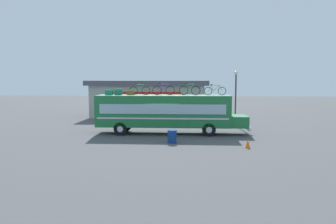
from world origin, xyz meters
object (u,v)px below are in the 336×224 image
at_px(rooftop_bicycle_2, 163,90).
at_px(rooftop_bicycle_3, 190,90).
at_px(street_lamp, 236,91).
at_px(luggage_bag_1, 109,93).
at_px(rooftop_bicycle_4, 215,91).
at_px(trash_bin, 172,137).
at_px(luggage_bag_3, 130,93).
at_px(bus, 166,111).
at_px(traffic_cone, 248,143).
at_px(luggage_bag_2, 118,92).
at_px(rooftop_bicycle_1, 140,90).

distance_m(rooftop_bicycle_2, rooftop_bicycle_3, 2.07).
bearing_deg(street_lamp, luggage_bag_1, -155.57).
distance_m(rooftop_bicycle_4, trash_bin, 6.03).
relative_size(luggage_bag_1, luggage_bag_3, 1.16).
xyz_separation_m(rooftop_bicycle_2, rooftop_bicycle_4, (4.06, 0.31, -0.03)).
relative_size(bus, luggage_bag_1, 21.22).
bearing_deg(traffic_cone, bus, 136.71).
height_order(luggage_bag_1, rooftop_bicycle_3, rooftop_bicycle_3).
height_order(luggage_bag_1, luggage_bag_2, luggage_bag_2).
bearing_deg(luggage_bag_3, bus, -5.73).
bearing_deg(rooftop_bicycle_3, rooftop_bicycle_2, -176.68).
relative_size(rooftop_bicycle_2, traffic_cone, 2.95).
relative_size(luggage_bag_2, rooftop_bicycle_2, 0.30).
bearing_deg(rooftop_bicycle_2, bus, -11.34).
distance_m(luggage_bag_3, street_lamp, 10.06).
xyz_separation_m(bus, luggage_bag_1, (-4.56, -0.06, 1.48)).
bearing_deg(rooftop_bicycle_4, bus, -174.65).
height_order(bus, rooftop_bicycle_3, rooftop_bicycle_3).
relative_size(bus, luggage_bag_3, 24.71).
bearing_deg(rooftop_bicycle_1, rooftop_bicycle_2, -5.98).
xyz_separation_m(luggage_bag_1, luggage_bag_3, (1.62, 0.36, -0.01)).
height_order(luggage_bag_1, luggage_bag_3, luggage_bag_1).
distance_m(rooftop_bicycle_3, rooftop_bicycle_4, 2.01).
relative_size(rooftop_bicycle_1, street_lamp, 0.33).
height_order(luggage_bag_2, trash_bin, luggage_bag_2).
distance_m(luggage_bag_1, luggage_bag_2, 0.74).
relative_size(rooftop_bicycle_4, trash_bin, 1.99).
bearing_deg(rooftop_bicycle_1, luggage_bag_2, -176.86).
relative_size(rooftop_bicycle_1, trash_bin, 1.94).
bearing_deg(rooftop_bicycle_2, trash_bin, -76.95).
bearing_deg(trash_bin, rooftop_bicycle_3, 73.58).
height_order(luggage_bag_1, street_lamp, street_lamp).
relative_size(luggage_bag_3, rooftop_bicycle_3, 0.29).
bearing_deg(bus, luggage_bag_1, -179.21).
bearing_deg(trash_bin, traffic_cone, -15.86).
bearing_deg(trash_bin, street_lamp, 57.72).
bearing_deg(luggage_bag_2, rooftop_bicycle_3, 0.11).
distance_m(luggage_bag_2, trash_bin, 6.66).
xyz_separation_m(rooftop_bicycle_3, traffic_cone, (3.67, -5.34, -3.17)).
height_order(luggage_bag_3, trash_bin, luggage_bag_3).
distance_m(rooftop_bicycle_2, rooftop_bicycle_4, 4.08).
height_order(bus, luggage_bag_3, luggage_bag_3).
xyz_separation_m(rooftop_bicycle_3, rooftop_bicycle_4, (2.00, 0.19, -0.04)).
bearing_deg(rooftop_bicycle_2, luggage_bag_2, 178.28).
height_order(bus, traffic_cone, bus).
bearing_deg(rooftop_bicycle_2, luggage_bag_3, 174.76).
relative_size(trash_bin, street_lamp, 0.17).
xyz_separation_m(luggage_bag_2, rooftop_bicycle_2, (3.63, -0.11, 0.15)).
distance_m(rooftop_bicycle_2, street_lamp, 7.88).
xyz_separation_m(luggage_bag_3, rooftop_bicycle_3, (4.77, -0.13, 0.21)).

